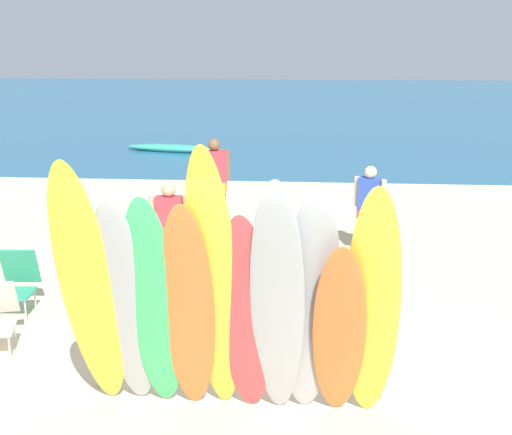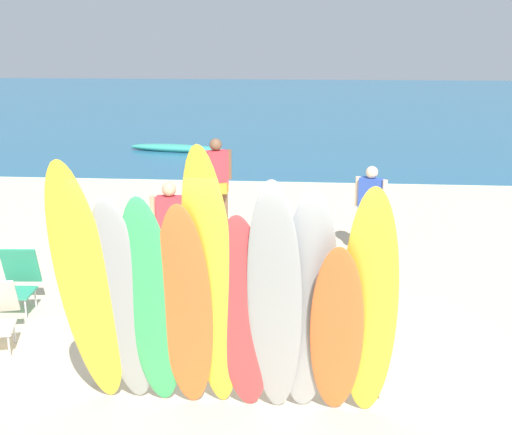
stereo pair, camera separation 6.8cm
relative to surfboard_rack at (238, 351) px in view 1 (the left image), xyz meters
name	(u,v)px [view 1 (the left image)]	position (x,y,z in m)	size (l,w,h in m)	color
ground	(284,156)	(0.00, 14.00, -0.47)	(60.00, 60.00, 0.00)	beige
ocean_water	(294,103)	(0.00, 30.27, -0.46)	(60.00, 40.00, 0.02)	#235B7F
surfboard_rack	(238,351)	(0.00, 0.00, 0.00)	(3.03, 0.07, 0.59)	brown
surfboard_yellow_0	(89,293)	(-1.30, -0.66, 0.88)	(0.53, 0.08, 2.81)	yellow
surfboard_grey_1	(126,308)	(-0.99, -0.58, 0.70)	(0.50, 0.08, 2.45)	#999EA3
surfboard_green_2	(154,308)	(-0.72, -0.59, 0.71)	(0.51, 0.08, 2.44)	#38B266
surfboard_orange_3	(188,313)	(-0.40, -0.58, 0.68)	(0.50, 0.06, 2.37)	orange
surfboard_yellow_4	(214,288)	(-0.15, -0.59, 0.93)	(0.47, 0.08, 2.89)	yellow
surfboard_red_5	(246,318)	(0.13, -0.53, 0.62)	(0.52, 0.06, 2.24)	#D13D42
surfboard_grey_6	(277,305)	(0.43, -0.62, 0.80)	(0.50, 0.07, 2.62)	#999EA3
surfboard_grey_7	(310,308)	(0.73, -0.52, 0.73)	(0.54, 0.06, 2.47)	#999EA3
surfboard_orange_8	(339,334)	(1.00, -0.56, 0.50)	(0.49, 0.07, 2.02)	orange
surfboard_yellow_9	(372,310)	(1.29, -0.60, 0.77)	(0.50, 0.06, 2.56)	yellow
beachgoer_near_rack	(215,176)	(-1.09, 6.19, 0.53)	(0.58, 0.41, 1.73)	brown
beachgoer_strolling	(170,226)	(-1.34, 3.08, 0.43)	(0.59, 0.25, 1.56)	tan
beachgoer_midbeach	(369,203)	(1.76, 4.75, 0.41)	(0.52, 0.35, 1.52)	beige
beach_chair_red	(17,279)	(-3.22, 1.91, -0.03)	(0.54, 0.67, 0.84)	#B7B7BC
distant_boat	(174,148)	(-3.55, 14.44, -0.35)	(3.32, 1.13, 0.26)	teal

